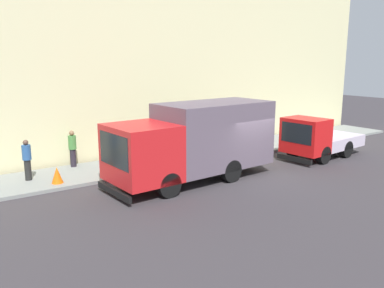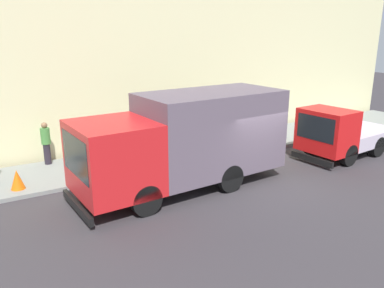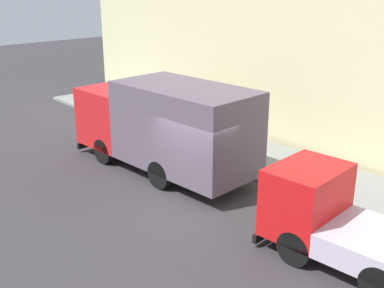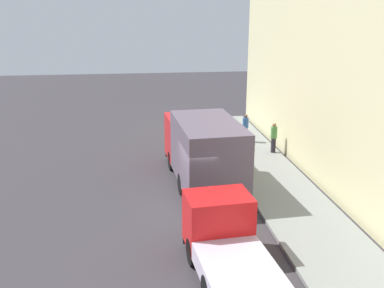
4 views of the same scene
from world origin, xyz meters
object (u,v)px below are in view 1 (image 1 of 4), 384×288
Objects in this scene: large_utility_truck at (196,140)px; pedestrian_walking at (73,148)px; pedestrian_standing at (27,159)px; traffic_cone_orange at (57,175)px; small_flatbed_truck at (317,139)px.

pedestrian_walking is at bearing 35.79° from large_utility_truck.
traffic_cone_orange is (-1.11, -0.86, -0.56)m from pedestrian_standing.
large_utility_truck is at bearing 81.96° from small_flatbed_truck.
large_utility_truck is 6.98m from pedestrian_standing.
small_flatbed_truck is 12.19m from pedestrian_walking.
pedestrian_walking is at bearing -10.21° from pedestrian_standing.
pedestrian_standing is 2.55× the size of traffic_cone_orange.
pedestrian_walking is at bearing 60.90° from small_flatbed_truck.
pedestrian_standing is (3.53, 5.98, -0.72)m from large_utility_truck.
large_utility_truck is 7.41m from small_flatbed_truck.
large_utility_truck is 11.27× the size of traffic_cone_orange.
small_flatbed_truck is 2.99× the size of pedestrian_standing.
pedestrian_walking reaches higher than traffic_cone_orange.
pedestrian_walking is at bearing -32.34° from traffic_cone_orange.
pedestrian_standing is (3.93, 13.35, 0.01)m from small_flatbed_truck.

